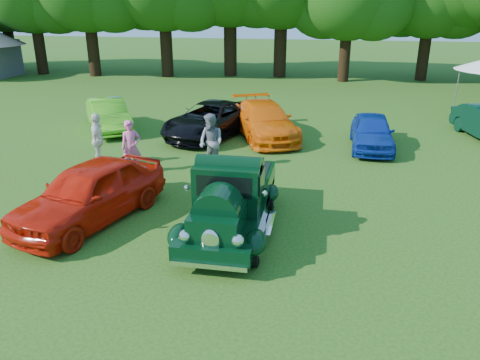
% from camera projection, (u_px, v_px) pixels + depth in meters
% --- Properties ---
extents(ground, '(120.00, 120.00, 0.00)m').
position_uv_depth(ground, '(199.00, 228.00, 11.85)').
color(ground, '#1F4F12').
rests_on(ground, ground).
extents(hero_pickup, '(2.19, 4.71, 1.84)m').
position_uv_depth(hero_pickup, '(231.00, 200.00, 11.52)').
color(hero_pickup, black).
rests_on(hero_pickup, ground).
extents(red_convertible, '(3.11, 4.90, 1.55)m').
position_uv_depth(red_convertible, '(90.00, 192.00, 12.04)').
color(red_convertible, red).
rests_on(red_convertible, ground).
extents(back_car_lime, '(3.47, 4.17, 1.34)m').
position_uv_depth(back_car_lime, '(108.00, 115.00, 20.48)').
color(back_car_lime, '#4AB818').
rests_on(back_car_lime, ground).
extents(back_car_black, '(3.69, 5.50, 1.40)m').
position_uv_depth(back_car_black, '(210.00, 120.00, 19.62)').
color(back_car_black, black).
rests_on(back_car_black, ground).
extents(back_car_orange, '(3.79, 5.35, 1.44)m').
position_uv_depth(back_car_orange, '(264.00, 120.00, 19.40)').
color(back_car_orange, orange).
rests_on(back_car_orange, ground).
extents(back_car_blue, '(1.60, 3.87, 1.31)m').
position_uv_depth(back_car_blue, '(372.00, 132.00, 18.00)').
color(back_car_blue, navy).
rests_on(back_car_blue, ground).
extents(spectator_pink, '(0.78, 0.72, 1.79)m').
position_uv_depth(spectator_pink, '(131.00, 147.00, 15.31)').
color(spectator_pink, pink).
rests_on(spectator_pink, ground).
extents(spectator_grey, '(1.18, 1.11, 1.92)m').
position_uv_depth(spectator_grey, '(211.00, 142.00, 15.61)').
color(spectator_grey, gray).
rests_on(spectator_grey, ground).
extents(spectator_white, '(0.76, 1.17, 1.85)m').
position_uv_depth(spectator_white, '(98.00, 140.00, 15.99)').
color(spectator_white, silver).
rests_on(spectator_white, ground).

